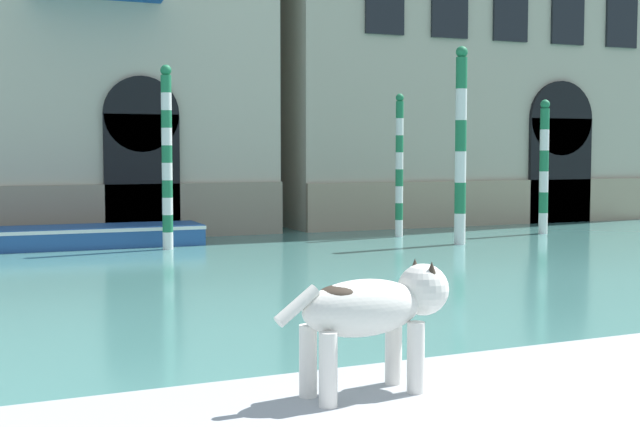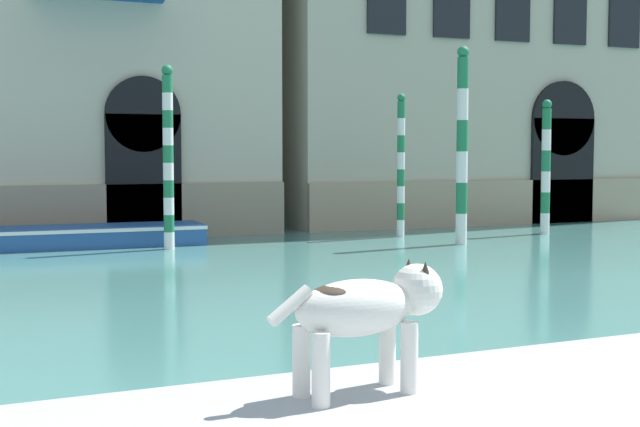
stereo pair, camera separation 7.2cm
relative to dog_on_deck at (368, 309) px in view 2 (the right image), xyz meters
name	(u,v)px [view 2 (the right image)]	position (x,y,z in m)	size (l,w,h in m)	color
dog_on_deck	(368,309)	(0.00, 0.00, 0.00)	(1.30, 0.47, 0.87)	silver
boat_moored_near_palazzo	(75,236)	(0.15, 15.90, -0.97)	(5.96, 1.63, 0.49)	#234C8C
mooring_pole_0	(168,157)	(2.07, 14.65, 0.88)	(0.25, 0.25, 4.16)	white
mooring_pole_1	(462,145)	(8.75, 12.97, 1.15)	(0.28, 0.28, 4.70)	white
mooring_pole_2	(546,166)	(12.25, 14.39, 0.59)	(0.25, 0.25, 3.59)	white
mooring_pole_3	(401,165)	(8.29, 15.19, 0.64)	(0.21, 0.21, 3.70)	white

